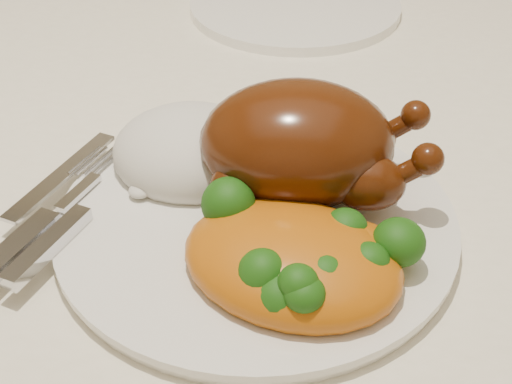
# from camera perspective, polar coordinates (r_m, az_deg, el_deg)

# --- Properties ---
(dining_table) EXTENTS (1.60, 0.90, 0.76)m
(dining_table) POSITION_cam_1_polar(r_m,az_deg,el_deg) (0.73, -7.44, 2.08)
(dining_table) COLOR brown
(dining_table) RESTS_ON floor
(tablecloth) EXTENTS (1.73, 1.03, 0.18)m
(tablecloth) POSITION_cam_1_polar(r_m,az_deg,el_deg) (0.69, -7.92, 7.03)
(tablecloth) COLOR white
(tablecloth) RESTS_ON dining_table
(dinner_plate) EXTENTS (0.34, 0.34, 0.01)m
(dinner_plate) POSITION_cam_1_polar(r_m,az_deg,el_deg) (0.49, 0.00, -2.42)
(dinner_plate) COLOR white
(dinner_plate) RESTS_ON tablecloth
(side_plate) EXTENTS (0.24, 0.24, 0.01)m
(side_plate) POSITION_cam_1_polar(r_m,az_deg,el_deg) (0.81, 3.14, 14.65)
(side_plate) COLOR white
(side_plate) RESTS_ON tablecloth
(roast_chicken) EXTENTS (0.17, 0.11, 0.08)m
(roast_chicken) POSITION_cam_1_polar(r_m,az_deg,el_deg) (0.48, 3.75, 3.87)
(roast_chicken) COLOR #4F1F08
(roast_chicken) RESTS_ON dinner_plate
(rice_mound) EXTENTS (0.12, 0.11, 0.06)m
(rice_mound) POSITION_cam_1_polar(r_m,az_deg,el_deg) (0.52, -5.13, 3.17)
(rice_mound) COLOR white
(rice_mound) RESTS_ON dinner_plate
(mac_and_cheese) EXTENTS (0.16, 0.14, 0.06)m
(mac_and_cheese) POSITION_cam_1_polar(r_m,az_deg,el_deg) (0.43, 3.66, -5.39)
(mac_and_cheese) COLOR #CF630D
(mac_and_cheese) RESTS_ON dinner_plate
(cutlery) EXTENTS (0.06, 0.18, 0.01)m
(cutlery) POSITION_cam_1_polar(r_m,az_deg,el_deg) (0.49, -16.48, -2.33)
(cutlery) COLOR silver
(cutlery) RESTS_ON dinner_plate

